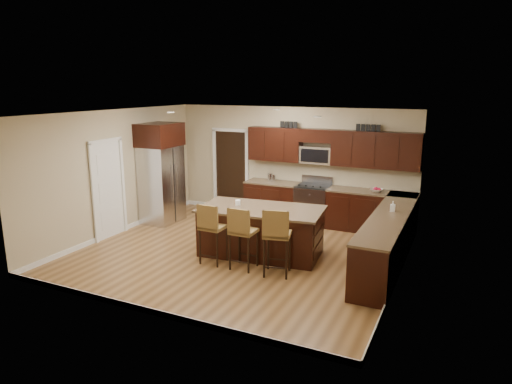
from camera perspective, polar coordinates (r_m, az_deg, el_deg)
The scene contains 23 objects.
floor at distance 9.02m, azimuth -2.05°, elevation -7.57°, with size 6.00×6.00×0.00m, color olive.
ceiling at distance 8.44m, azimuth -2.20°, elevation 9.82°, with size 6.00×6.00×0.00m, color silver.
wall_back at distance 11.10m, azimuth 4.41°, elevation 3.59°, with size 6.00×6.00×0.00m, color tan.
wall_left at distance 10.33m, azimuth -17.09°, elevation 2.32°, with size 5.50×5.50×0.00m, color tan.
wall_right at distance 7.76m, azimuth 17.98°, elevation -1.23°, with size 5.50×5.50×0.00m, color tan.
base_cabinets at distance 9.55m, azimuth 12.22°, elevation -3.76°, with size 4.02×3.96×0.92m.
upper_cabinets at distance 10.55m, azimuth 9.46°, elevation 5.64°, with size 4.00×0.33×0.80m.
range at distance 10.79m, azimuth 7.14°, elevation -1.53°, with size 0.76×0.64×1.11m.
microwave at distance 10.70m, azimuth 7.57°, elevation 4.62°, with size 0.76×0.31×0.40m, color silver.
doorway at distance 11.82m, azimuth -3.14°, elevation 2.63°, with size 0.85×0.03×2.06m, color black.
pantry_door at distance 10.17m, azimuth -18.01°, elevation 0.19°, with size 0.03×0.80×2.04m, color white.
letter_decor at distance 10.54m, azimuth 8.80°, elevation 8.15°, with size 2.20×0.03×0.15m, color black, non-canonical shape.
island at distance 8.82m, azimuth 0.65°, elevation -5.08°, with size 2.46×1.48×0.92m.
stool_left at distance 8.29m, azimuth -5.62°, elevation -4.34°, with size 0.43×0.43×1.13m.
stool_mid at distance 8.00m, azimuth -1.78°, elevation -4.91°, with size 0.43×0.43×1.14m.
stool_right at distance 7.73m, azimuth 2.60°, elevation -5.32°, with size 0.54×0.54×1.19m.
refrigerator at distance 10.93m, azimuth -11.78°, elevation 2.44°, with size 0.79×0.97×2.35m.
floor_mat at distance 10.06m, azimuth 3.91°, elevation -5.32°, with size 0.85×0.57×0.01m, color olive.
fruit_bowl at distance 10.33m, azimuth 14.84°, elevation 0.22°, with size 0.27×0.27×0.07m, color silver.
soap_bottle at distance 8.80m, azimuth 16.72°, elevation -1.72°, with size 0.09×0.09×0.19m, color #B2B2B2.
canister_tall at distance 11.04m, azimuth 1.78°, elevation 1.83°, with size 0.12×0.12×0.20m, color silver.
canister_short at distance 11.01m, azimuth 2.16°, elevation 1.73°, with size 0.11×0.11×0.17m, color silver.
island_jar at distance 8.88m, azimuth -2.28°, elevation -1.33°, with size 0.10×0.10×0.10m, color white.
Camera 1 is at (3.88, -7.48, 3.20)m, focal length 32.00 mm.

